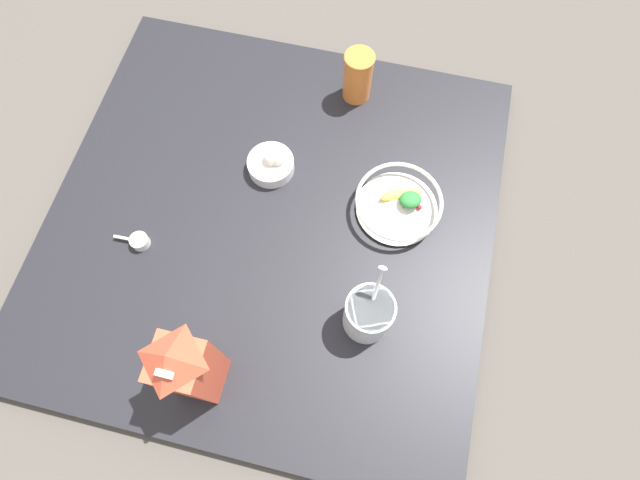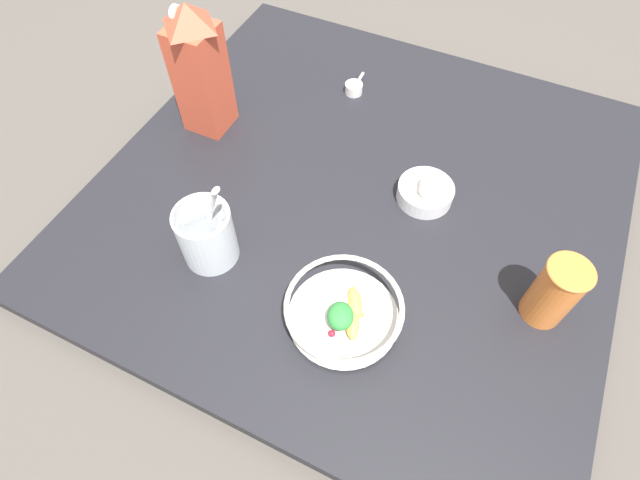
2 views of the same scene
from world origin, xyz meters
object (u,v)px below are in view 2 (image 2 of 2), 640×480
object	(u,v)px
milk_carton	(200,69)
drinking_cup	(555,291)
yogurt_tub	(206,233)
garlic_bowl	(426,191)
fruit_bowl	(344,311)

from	to	relation	value
milk_carton	drinking_cup	distance (m)	0.85
milk_carton	yogurt_tub	xyz separation A→B (m)	(0.33, 0.21, -0.08)
milk_carton	garlic_bowl	xyz separation A→B (m)	(0.01, 0.55, -0.13)
yogurt_tub	garlic_bowl	size ratio (longest dim) A/B	1.94
fruit_bowl	garlic_bowl	xyz separation A→B (m)	(-0.34, 0.04, -0.01)
fruit_bowl	garlic_bowl	distance (m)	0.34
garlic_bowl	milk_carton	bearing A→B (deg)	-90.59
fruit_bowl	yogurt_tub	bearing A→B (deg)	-93.67
fruit_bowl	drinking_cup	distance (m)	0.37
milk_carton	yogurt_tub	distance (m)	0.39
milk_carton	fruit_bowl	bearing A→B (deg)	55.79
drinking_cup	milk_carton	bearing A→B (deg)	-101.57
garlic_bowl	yogurt_tub	bearing A→B (deg)	-46.80
yogurt_tub	drinking_cup	bearing A→B (deg)	103.96
yogurt_tub	fruit_bowl	bearing A→B (deg)	86.33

